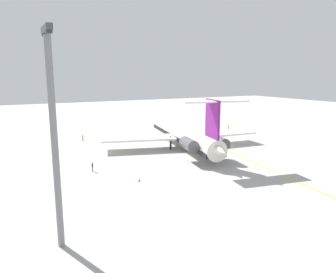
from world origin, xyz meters
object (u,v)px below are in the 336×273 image
Objects in this scene: safety_cone_nose at (139,180)px; ground_crew_near_tail at (83,137)px; ground_crew_near_nose at (92,166)px; ground_crew_starboard at (206,126)px; ground_crew_portside at (229,126)px; main_jetliner at (184,134)px; light_mast at (54,131)px.

ground_crew_near_tail is at bearing 1.03° from safety_cone_nose.
ground_crew_near_nose is 1.01× the size of ground_crew_starboard.
ground_crew_starboard is at bearing -46.18° from safety_cone_nose.
ground_crew_near_nose is 58.61m from ground_crew_portside.
ground_crew_near_nose reaches higher than ground_crew_starboard.
light_mast reaches higher than main_jetliner.
ground_crew_near_tail reaches higher than safety_cone_nose.
ground_crew_starboard is at bearing -34.72° from main_jetliner.
safety_cone_nose is at bearing 165.79° from ground_crew_near_tail.
ground_crew_near_nose is 29.70m from ground_crew_near_tail.
ground_crew_starboard is (29.60, -46.23, -0.02)m from ground_crew_near_nose.
ground_crew_near_nose is at bearing 30.77° from safety_cone_nose.
ground_crew_near_tail is 1.01× the size of ground_crew_starboard.
ground_crew_portside is 0.07× the size of light_mast.
safety_cone_nose is (-18.01, 19.51, -3.36)m from main_jetliner.
ground_crew_near_nose is 0.08× the size of light_mast.
ground_crew_near_tail is 0.08× the size of light_mast.
ground_crew_portside is (17.13, -27.55, -2.58)m from main_jetliner.
ground_crew_near_nose reaches higher than safety_cone_nose.
ground_crew_near_tail is 41.33m from ground_crew_starboard.
main_jetliner is 26.66m from ground_crew_near_nose.
ground_crew_near_tail is at bearing 54.79° from main_jetliner.
safety_cone_nose is at bearing -31.82° from ground_crew_portside.
main_jetliner is at bearing 98.61° from ground_crew_starboard.
safety_cone_nose is at bearing -44.85° from light_mast.
safety_cone_nose is 25.03m from light_mast.
ground_crew_portside reaches higher than safety_cone_nose.
light_mast is at bearing -74.68° from ground_crew_near_nose.
ground_crew_near_tail is 38.71m from safety_cone_nose.
main_jetliner reaches higher than ground_crew_near_nose.
ground_crew_near_nose is at bearing -42.52° from ground_crew_portside.
ground_crew_portside is 81.22m from light_mast.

